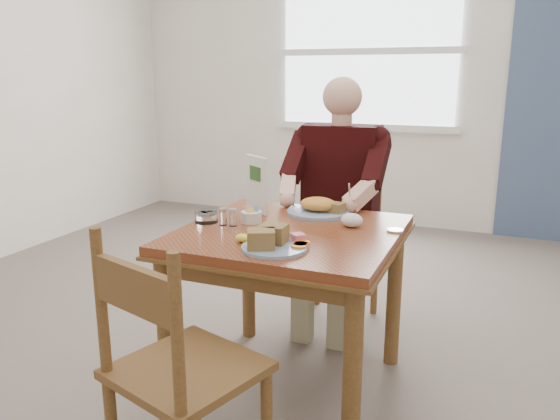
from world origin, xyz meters
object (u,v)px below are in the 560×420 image
at_px(diner, 337,185).
at_px(chair_near, 176,372).
at_px(far_plate, 319,208).
at_px(near_plate, 272,241).
at_px(chair_far, 340,239).
at_px(table, 290,254).

bearing_deg(diner, chair_near, -93.09).
xyz_separation_m(diner, far_plate, (0.03, -0.41, -0.03)).
bearing_deg(diner, near_plate, -87.98).
bearing_deg(far_plate, near_plate, -89.75).
bearing_deg(chair_near, far_plate, 84.06).
height_order(chair_far, chair_near, same).
height_order(table, far_plate, far_plate).
distance_m(table, near_plate, 0.32).
height_order(table, near_plate, near_plate).
bearing_deg(far_plate, chair_far, 93.71).
bearing_deg(diner, chair_far, 90.01).
xyz_separation_m(chair_far, chair_near, (-0.08, -1.58, 0.00)).
distance_m(chair_far, near_plate, 1.12).
relative_size(table, diner, 0.66).
bearing_deg(table, chair_far, 90.00).
height_order(chair_near, near_plate, chair_near).
xyz_separation_m(chair_far, diner, (0.00, -0.09, 0.33)).
relative_size(table, chair_near, 0.97).
height_order(chair_near, far_plate, chair_near).
bearing_deg(chair_near, table, 84.14).
relative_size(diner, far_plate, 3.87).
height_order(near_plate, far_plate, near_plate).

